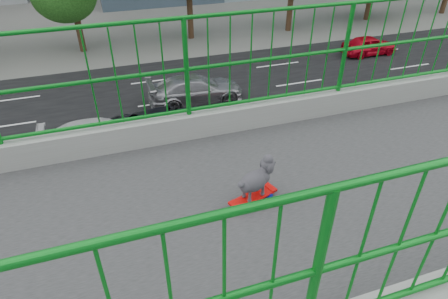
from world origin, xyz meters
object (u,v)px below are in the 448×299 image
car_1 (353,132)px  car_4 (369,45)px  car_2 (166,126)px  car_7 (100,137)px  poodle (256,179)px  car_3 (196,89)px  car_5 (332,193)px  skateboard (253,197)px

car_1 → car_4: (-9.60, 7.82, -0.12)m
car_2 → car_7: car_2 is taller
poodle → car_2: (-12.33, 1.05, -6.55)m
car_3 → car_2: bearing=145.2°
car_1 → car_5: 4.38m
car_5 → car_7: bearing=-130.5°
car_1 → car_4: 12.38m
car_2 → car_5: (6.40, 4.59, 0.01)m
poodle → car_3: 17.16m
car_3 → car_7: car_3 is taller
skateboard → car_1: bearing=117.8°
skateboard → car_3: 17.09m
car_3 → car_5: (9.60, 2.37, -0.02)m
car_1 → car_7: size_ratio=0.97×
poodle → car_4: (-18.73, 16.46, -6.61)m
skateboard → car_7: (-12.34, -1.82, -6.35)m
poodle → car_7: bearing=169.8°
car_1 → car_4: size_ratio=1.23×
car_2 → car_4: car_2 is taller
car_2 → car_1: bearing=-112.9°
car_2 → car_5: bearing=-144.3°
car_3 → skateboard: bearing=168.0°
car_4 → car_3: bearing=103.6°
skateboard → car_7: 14.00m
car_4 → car_7: 19.39m
poodle → car_2: size_ratio=0.08×
skateboard → poodle: (-0.01, 0.02, 0.21)m
car_5 → car_2: bearing=-144.3°
poodle → car_4: size_ratio=0.11×
car_7 → car_1: bearing=-107.0°
car_1 → skateboard: bearing=-43.5°
skateboard → car_3: skateboard is taller
car_2 → car_3: car_3 is taller
skateboard → car_5: size_ratio=0.12×
car_2 → car_7: (0.00, -2.90, -0.01)m
car_1 → car_3: (-6.40, -5.36, -0.04)m
skateboard → car_4: (-18.74, 16.48, -6.40)m
poodle → car_3: bearing=149.4°
car_2 → car_4: size_ratio=1.33×
car_1 → car_3: bearing=-140.0°
car_4 → car_5: (12.80, -10.81, 0.06)m
poodle → car_2: 14.00m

